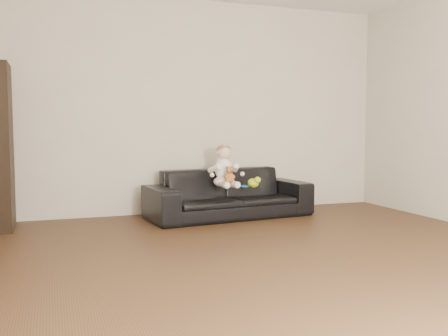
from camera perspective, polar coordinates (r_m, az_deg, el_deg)
name	(u,v)px	position (r m, az deg, el deg)	size (l,w,h in m)	color
floor	(296,271)	(3.77, 8.26, -11.53)	(5.50, 5.50, 0.00)	#432A17
wall_back	(193,107)	(6.20, -3.51, 6.95)	(5.00, 5.00, 0.00)	beige
sofa	(229,193)	(5.85, 0.57, -2.92)	(1.91, 0.75, 0.56)	black
baby	(224,169)	(5.69, 0.05, -0.06)	(0.34, 0.42, 0.49)	#F3CDCE
teddy_bear	(230,175)	(5.56, 0.64, -0.79)	(0.10, 0.11, 0.19)	#A0622E
toy_green	(253,183)	(5.68, 3.36, -1.72)	(0.13, 0.15, 0.11)	#ABCE18
toy_rattle	(256,183)	(5.86, 3.68, -1.68)	(0.07, 0.07, 0.07)	orange
toy_blue_disc	(245,186)	(5.77, 2.44, -2.08)	(0.10, 0.10, 0.01)	#1A87D6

